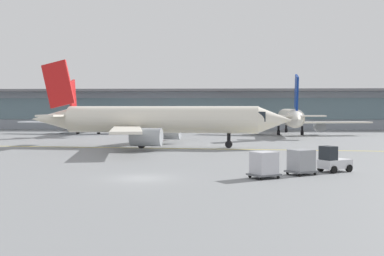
# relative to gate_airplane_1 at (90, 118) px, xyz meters

# --- Properties ---
(ground_plane) EXTENTS (400.00, 400.00, 0.00)m
(ground_plane) POSITION_rel_gate_airplane_1_xyz_m (19.73, -60.82, -3.06)
(ground_plane) COLOR gray
(taxiway_centreline_stripe) EXTENTS (109.39, 12.27, 0.01)m
(taxiway_centreline_stripe) POSITION_rel_gate_airplane_1_xyz_m (18.11, -34.75, -3.05)
(taxiway_centreline_stripe) COLOR yellow
(taxiway_centreline_stripe) RESTS_ON ground_plane
(terminal_concourse) EXTENTS (226.94, 11.00, 9.60)m
(terminal_concourse) POSITION_rel_gate_airplane_1_xyz_m (19.73, 22.80, 1.86)
(terminal_concourse) COLOR #8C939E
(terminal_concourse) RESTS_ON ground_plane
(gate_airplane_1) EXTENTS (28.62, 30.69, 10.19)m
(gate_airplane_1) POSITION_rel_gate_airplane_1_xyz_m (0.00, 0.00, 0.00)
(gate_airplane_1) COLOR silver
(gate_airplane_1) RESTS_ON ground_plane
(gate_airplane_2) EXTENTS (30.12, 32.46, 10.75)m
(gate_airplane_2) POSITION_rel_gate_airplane_1_xyz_m (39.41, -2.62, 0.17)
(gate_airplane_2) COLOR silver
(gate_airplane_2) RESTS_ON ground_plane
(taxiing_regional_jet) EXTENTS (35.20, 32.54, 11.66)m
(taxiing_regional_jet) POSITION_rel_gate_airplane_1_xyz_m (17.66, -32.70, 0.44)
(taxiing_regional_jet) COLOR silver
(taxiing_regional_jet) RESTS_ON ground_plane
(baggage_tug) EXTENTS (2.94, 2.60, 2.10)m
(baggage_tug) POSITION_rel_gate_airplane_1_xyz_m (34.58, -56.70, -2.16)
(baggage_tug) COLOR silver
(baggage_tug) RESTS_ON ground_plane
(cargo_dolly_lead) EXTENTS (2.63, 2.48, 1.94)m
(cargo_dolly_lead) POSITION_rel_gate_airplane_1_xyz_m (31.74, -58.52, -2.00)
(cargo_dolly_lead) COLOR #595B60
(cargo_dolly_lead) RESTS_ON ground_plane
(cargo_dolly_trailing) EXTENTS (2.63, 2.48, 1.94)m
(cargo_dolly_trailing) POSITION_rel_gate_airplane_1_xyz_m (28.71, -60.46, -2.00)
(cargo_dolly_trailing) COLOR #595B60
(cargo_dolly_trailing) RESTS_ON ground_plane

